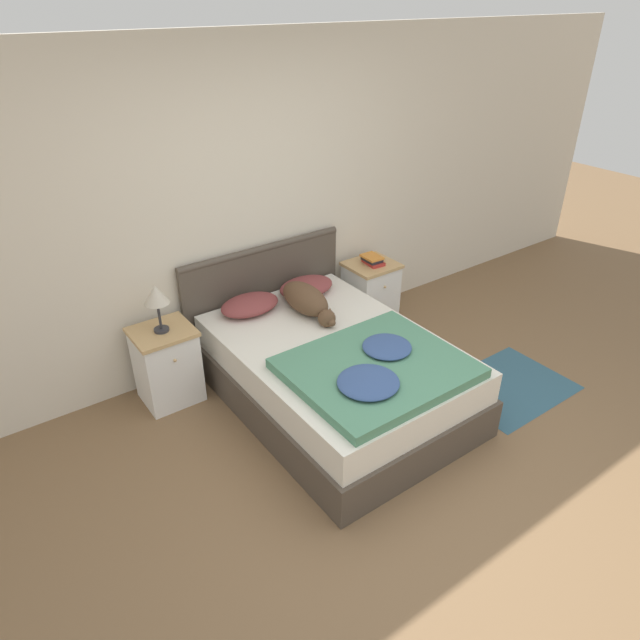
{
  "coord_description": "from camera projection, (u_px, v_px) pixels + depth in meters",
  "views": [
    {
      "loc": [
        -2.01,
        -1.73,
        2.76
      ],
      "look_at": [
        0.12,
        1.24,
        0.64
      ],
      "focal_mm": 32.0,
      "sensor_mm": 36.0,
      "label": 1
    }
  ],
  "objects": [
    {
      "name": "headboard",
      "position": [
        264.0,
        295.0,
        4.87
      ],
      "size": [
        1.49,
        0.06,
        0.95
      ],
      "color": "#4C4238",
      "rests_on": "ground_plane"
    },
    {
      "name": "table_lamp",
      "position": [
        156.0,
        297.0,
        4.01
      ],
      "size": [
        0.18,
        0.18,
        0.37
      ],
      "color": "#2D2D33",
      "rests_on": "nightstand_left"
    },
    {
      "name": "nightstand_left",
      "position": [
        167.0,
        365.0,
        4.3
      ],
      "size": [
        0.44,
        0.41,
        0.61
      ],
      "color": "white",
      "rests_on": "ground_plane"
    },
    {
      "name": "dog",
      "position": [
        307.0,
        300.0,
        4.49
      ],
      "size": [
        0.25,
        0.72,
        0.22
      ],
      "color": "brown",
      "rests_on": "bed"
    },
    {
      "name": "rug",
      "position": [
        508.0,
        386.0,
        4.58
      ],
      "size": [
        0.96,
        0.74,
        0.0
      ],
      "color": "#335B70",
      "rests_on": "ground_plane"
    },
    {
      "name": "ground_plane",
      "position": [
        418.0,
        492.0,
        3.62
      ],
      "size": [
        16.0,
        16.0,
        0.0
      ],
      "primitive_type": "plane",
      "color": "brown"
    },
    {
      "name": "pillow_left",
      "position": [
        250.0,
        305.0,
        4.52
      ],
      "size": [
        0.49,
        0.33,
        0.12
      ],
      "color": "brown",
      "rests_on": "bed"
    },
    {
      "name": "wall_back",
      "position": [
        241.0,
        208.0,
        4.47
      ],
      "size": [
        9.0,
        0.06,
        2.55
      ],
      "color": "beige",
      "rests_on": "ground_plane"
    },
    {
      "name": "quilt",
      "position": [
        377.0,
        368.0,
        3.79
      ],
      "size": [
        1.15,
        0.97,
        0.12
      ],
      "color": "#4C8466",
      "rests_on": "bed"
    },
    {
      "name": "bed",
      "position": [
        335.0,
        374.0,
        4.28
      ],
      "size": [
        1.41,
        1.98,
        0.54
      ],
      "color": "#4C4238",
      "rests_on": "ground_plane"
    },
    {
      "name": "pillow_right",
      "position": [
        306.0,
        287.0,
        4.79
      ],
      "size": [
        0.49,
        0.33,
        0.12
      ],
      "color": "brown",
      "rests_on": "bed"
    },
    {
      "name": "nightstand_right",
      "position": [
        370.0,
        293.0,
        5.32
      ],
      "size": [
        0.44,
        0.41,
        0.61
      ],
      "color": "white",
      "rests_on": "ground_plane"
    },
    {
      "name": "book_stack",
      "position": [
        373.0,
        260.0,
        5.14
      ],
      "size": [
        0.16,
        0.21,
        0.08
      ],
      "color": "#AD2D28",
      "rests_on": "nightstand_right"
    }
  ]
}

